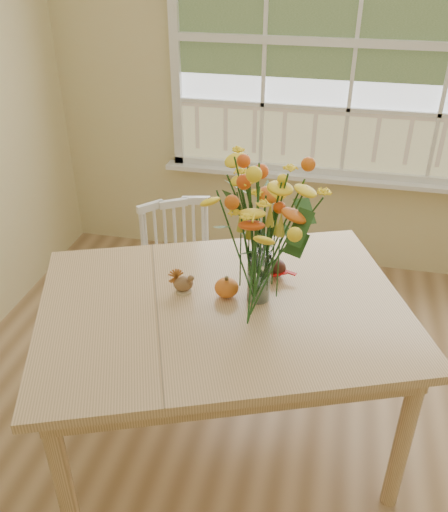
# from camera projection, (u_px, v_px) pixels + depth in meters

# --- Properties ---
(wall_back) EXTENTS (4.00, 0.02, 2.70)m
(wall_back) POSITION_uv_depth(u_px,v_px,m) (352.00, 76.00, 3.36)
(wall_back) COLOR beige
(wall_back) RESTS_ON floor
(window) EXTENTS (2.42, 0.12, 1.74)m
(window) POSITION_uv_depth(u_px,v_px,m) (356.00, 46.00, 3.23)
(window) COLOR silver
(window) RESTS_ON wall_back
(dining_table) EXTENTS (1.79, 1.54, 0.80)m
(dining_table) POSITION_uv_depth(u_px,v_px,m) (223.00, 322.00, 2.28)
(dining_table) COLOR tan
(dining_table) RESTS_ON floor
(windsor_chair) EXTENTS (0.54, 0.53, 0.86)m
(windsor_chair) POSITION_uv_depth(u_px,v_px,m) (180.00, 270.00, 3.05)
(windsor_chair) COLOR white
(windsor_chair) RESTS_ON floor
(flower_vase) EXTENTS (0.45, 0.45, 0.54)m
(flower_vase) POSITION_uv_depth(u_px,v_px,m) (261.00, 230.00, 2.10)
(flower_vase) COLOR white
(flower_vase) RESTS_ON dining_table
(pumpkin) EXTENTS (0.10, 0.10, 0.08)m
(pumpkin) POSITION_uv_depth(u_px,v_px,m) (227.00, 289.00, 2.26)
(pumpkin) COLOR orange
(pumpkin) RESTS_ON dining_table
(turkey_figurine) EXTENTS (0.10, 0.09, 0.11)m
(turkey_figurine) POSITION_uv_depth(u_px,v_px,m) (183.00, 284.00, 2.29)
(turkey_figurine) COLOR #CCB78C
(turkey_figurine) RESTS_ON dining_table
(dark_gourd) EXTENTS (0.12, 0.09, 0.08)m
(dark_gourd) POSITION_uv_depth(u_px,v_px,m) (276.00, 269.00, 2.39)
(dark_gourd) COLOR #38160F
(dark_gourd) RESTS_ON dining_table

